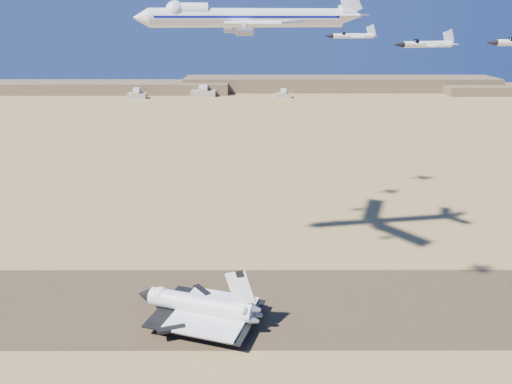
{
  "coord_description": "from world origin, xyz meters",
  "views": [
    {
      "loc": [
        5.01,
        -148.71,
        92.85
      ],
      "look_at": [
        5.28,
        8.0,
        38.29
      ],
      "focal_mm": 35.0,
      "sensor_mm": 36.0,
      "label": 1
    }
  ],
  "objects_px": {
    "chase_jet_a": "(352,36)",
    "chase_jet_e": "(284,25)",
    "carrier_747": "(241,18)",
    "chase_jet_f": "(329,11)",
    "shuttle": "(200,306)",
    "crew_a": "(213,331)",
    "chase_jet_b": "(426,44)",
    "crew_b": "(229,333)",
    "crew_c": "(230,335)"
  },
  "relations": [
    {
      "from": "shuttle",
      "to": "chase_jet_b",
      "type": "height_order",
      "value": "chase_jet_b"
    },
    {
      "from": "crew_a",
      "to": "crew_c",
      "type": "bearing_deg",
      "value": -92.17
    },
    {
      "from": "carrier_747",
      "to": "chase_jet_b",
      "type": "relative_size",
      "value": 4.94
    },
    {
      "from": "crew_a",
      "to": "chase_jet_e",
      "type": "xyz_separation_m",
      "value": [
        25.9,
        94.86,
        89.54
      ]
    },
    {
      "from": "carrier_747",
      "to": "crew_c",
      "type": "distance_m",
      "value": 106.26
    },
    {
      "from": "crew_a",
      "to": "chase_jet_a",
      "type": "relative_size",
      "value": 0.11
    },
    {
      "from": "chase_jet_a",
      "to": "chase_jet_b",
      "type": "relative_size",
      "value": 0.85
    },
    {
      "from": "chase_jet_a",
      "to": "chase_jet_e",
      "type": "xyz_separation_m",
      "value": [
        -12.58,
        91.96,
        1.72
      ]
    },
    {
      "from": "crew_a",
      "to": "crew_c",
      "type": "height_order",
      "value": "crew_c"
    },
    {
      "from": "shuttle",
      "to": "chase_jet_e",
      "type": "xyz_separation_m",
      "value": [
        30.53,
        88.45,
        84.76
      ]
    },
    {
      "from": "shuttle",
      "to": "crew_b",
      "type": "xyz_separation_m",
      "value": [
        9.76,
        -7.91,
        -4.62
      ]
    },
    {
      "from": "crew_c",
      "to": "chase_jet_e",
      "type": "relative_size",
      "value": 0.13
    },
    {
      "from": "shuttle",
      "to": "carrier_747",
      "type": "height_order",
      "value": "carrier_747"
    },
    {
      "from": "chase_jet_a",
      "to": "chase_jet_b",
      "type": "distance_m",
      "value": 19.29
    },
    {
      "from": "crew_b",
      "to": "chase_jet_f",
      "type": "xyz_separation_m",
      "value": [
        43.09,
        119.82,
        95.33
      ]
    },
    {
      "from": "chase_jet_a",
      "to": "chase_jet_e",
      "type": "distance_m",
      "value": 92.83
    },
    {
      "from": "crew_a",
      "to": "chase_jet_b",
      "type": "xyz_separation_m",
      "value": [
        54.44,
        -7.82,
        86.25
      ]
    },
    {
      "from": "carrier_747",
      "to": "chase_jet_b",
      "type": "height_order",
      "value": "carrier_747"
    },
    {
      "from": "chase_jet_b",
      "to": "chase_jet_f",
      "type": "bearing_deg",
      "value": 76.36
    },
    {
      "from": "shuttle",
      "to": "chase_jet_b",
      "type": "xyz_separation_m",
      "value": [
        59.07,
        -14.24,
        81.47
      ]
    },
    {
      "from": "chase_jet_b",
      "to": "chase_jet_f",
      "type": "distance_m",
      "value": 126.64
    },
    {
      "from": "chase_jet_e",
      "to": "crew_b",
      "type": "bearing_deg",
      "value": -116.97
    },
    {
      "from": "carrier_747",
      "to": "chase_jet_e",
      "type": "xyz_separation_m",
      "value": [
        17.47,
        44.65,
        -2.8
      ]
    },
    {
      "from": "carrier_747",
      "to": "crew_c",
      "type": "xyz_separation_m",
      "value": [
        -2.85,
        -52.64,
        -92.26
      ]
    },
    {
      "from": "shuttle",
      "to": "chase_jet_e",
      "type": "distance_m",
      "value": 126.25
    },
    {
      "from": "shuttle",
      "to": "carrier_747",
      "type": "xyz_separation_m",
      "value": [
        13.06,
        43.79,
        87.56
      ]
    },
    {
      "from": "crew_b",
      "to": "chase_jet_f",
      "type": "relative_size",
      "value": 0.12
    },
    {
      "from": "carrier_747",
      "to": "chase_jet_f",
      "type": "xyz_separation_m",
      "value": [
        39.79,
        68.12,
        3.15
      ]
    },
    {
      "from": "chase_jet_e",
      "to": "chase_jet_f",
      "type": "xyz_separation_m",
      "value": [
        22.32,
        23.46,
        5.95
      ]
    },
    {
      "from": "crew_b",
      "to": "crew_c",
      "type": "height_order",
      "value": "crew_b"
    },
    {
      "from": "crew_a",
      "to": "chase_jet_a",
      "type": "distance_m",
      "value": 95.93
    },
    {
      "from": "shuttle",
      "to": "chase_jet_b",
      "type": "distance_m",
      "value": 101.63
    },
    {
      "from": "crew_b",
      "to": "chase_jet_e",
      "type": "relative_size",
      "value": 0.14
    },
    {
      "from": "chase_jet_e",
      "to": "chase_jet_f",
      "type": "distance_m",
      "value": 32.92
    },
    {
      "from": "carrier_747",
      "to": "chase_jet_b",
      "type": "bearing_deg",
      "value": -61.08
    },
    {
      "from": "chase_jet_a",
      "to": "chase_jet_b",
      "type": "bearing_deg",
      "value": -43.79
    },
    {
      "from": "carrier_747",
      "to": "chase_jet_a",
      "type": "distance_m",
      "value": 56.23
    },
    {
      "from": "shuttle",
      "to": "crew_a",
      "type": "height_order",
      "value": "shuttle"
    },
    {
      "from": "shuttle",
      "to": "chase_jet_b",
      "type": "bearing_deg",
      "value": 3.96
    },
    {
      "from": "chase_jet_b",
      "to": "crew_b",
      "type": "bearing_deg",
      "value": 156.22
    },
    {
      "from": "crew_a",
      "to": "chase_jet_b",
      "type": "height_order",
      "value": "chase_jet_b"
    },
    {
      "from": "chase_jet_b",
      "to": "carrier_747",
      "type": "bearing_deg",
      "value": 111.94
    },
    {
      "from": "shuttle",
      "to": "chase_jet_e",
      "type": "relative_size",
      "value": 3.07
    },
    {
      "from": "crew_a",
      "to": "crew_c",
      "type": "relative_size",
      "value": 0.9
    },
    {
      "from": "chase_jet_f",
      "to": "shuttle",
      "type": "bearing_deg",
      "value": -117.3
    },
    {
      "from": "shuttle",
      "to": "carrier_747",
      "type": "distance_m",
      "value": 98.77
    },
    {
      "from": "crew_b",
      "to": "chase_jet_a",
      "type": "height_order",
      "value": "chase_jet_a"
    },
    {
      "from": "carrier_747",
      "to": "chase_jet_b",
      "type": "xyz_separation_m",
      "value": [
        46.01,
        -58.03,
        -6.09
      ]
    },
    {
      "from": "crew_a",
      "to": "chase_jet_b",
      "type": "bearing_deg",
      "value": -76.83
    },
    {
      "from": "crew_a",
      "to": "chase_jet_f",
      "type": "height_order",
      "value": "chase_jet_f"
    }
  ]
}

